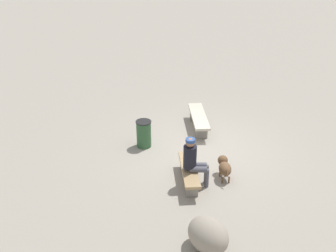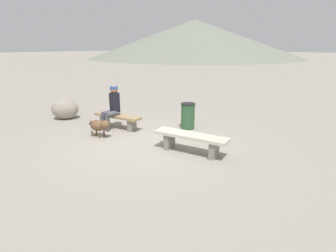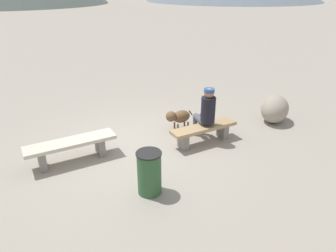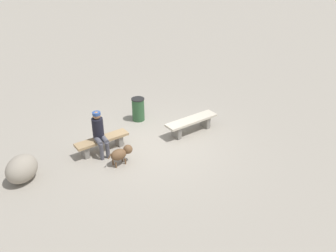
% 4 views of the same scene
% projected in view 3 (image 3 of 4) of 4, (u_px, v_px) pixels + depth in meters
% --- Properties ---
extents(ground, '(210.00, 210.00, 0.06)m').
position_uv_depth(ground, '(136.00, 148.00, 6.94)').
color(ground, gray).
extents(bench_left, '(1.85, 0.79, 0.46)m').
position_uv_depth(bench_left, '(71.00, 146.00, 6.25)').
color(bench_left, gray).
rests_on(bench_left, ground).
extents(bench_right, '(1.64, 0.68, 0.42)m').
position_uv_depth(bench_right, '(204.00, 131.00, 6.98)').
color(bench_right, gray).
rests_on(bench_right, ground).
extents(seated_person, '(0.36, 0.64, 1.29)m').
position_uv_depth(seated_person, '(206.00, 111.00, 6.91)').
color(seated_person, black).
rests_on(seated_person, ground).
extents(dog, '(0.74, 0.39, 0.51)m').
position_uv_depth(dog, '(179.00, 117.00, 7.63)').
color(dog, brown).
rests_on(dog, ground).
extents(trash_bin, '(0.44, 0.44, 0.79)m').
position_uv_depth(trash_bin, '(149.00, 173.00, 5.28)').
color(trash_bin, '#2D5633').
rests_on(trash_bin, ground).
extents(boulder, '(1.13, 1.14, 0.71)m').
position_uv_depth(boulder, '(275.00, 109.00, 8.04)').
color(boulder, gray).
rests_on(boulder, ground).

